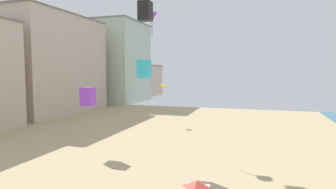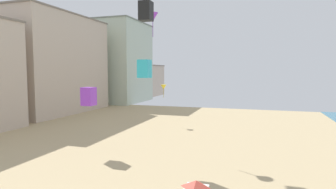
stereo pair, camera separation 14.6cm
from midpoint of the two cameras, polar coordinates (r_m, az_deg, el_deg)
The scene contains 8 objects.
boardwalk_hotel_mid at distance 57.80m, azimuth -22.45°, elevation 5.67°, with size 10.85×21.87×18.25m.
boardwalk_hotel_far at distance 75.41m, azimuth -12.02°, elevation 6.36°, with size 17.81×16.50×20.26m.
boardwalk_hotel_distant at distance 91.98m, azimuth -6.30°, elevation 2.87°, with size 12.91×14.08×9.89m.
kite_purple_box at distance 27.84m, azimuth -16.06°, elevation -0.37°, with size 1.11×1.11×1.74m.
kite_cyan_box at distance 24.16m, azimuth -5.06°, elevation 5.21°, with size 0.98×0.98×1.54m.
kite_yellow_delta at distance 41.25m, azimuth -1.26°, elevation 1.52°, with size 0.85×0.85×1.92m.
kite_black_box at distance 26.78m, azimuth -4.80°, elevation 16.46°, with size 1.11×1.11×1.74m.
kite_purple_delta at distance 30.46m, azimuth -3.41°, elevation 15.35°, with size 1.10×1.10×2.49m.
Camera 1 is at (12.43, 0.08, 7.72)m, focal length 30.14 mm.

